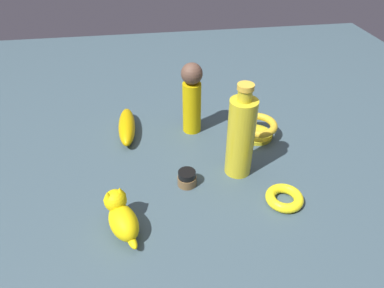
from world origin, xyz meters
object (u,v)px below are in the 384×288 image
Objects in this scene: cat_figurine at (121,216)px; banana at (127,126)px; bangle at (284,198)px; nail_polish_jar at (187,178)px; bowl at (257,127)px; bottle_tall at (241,136)px; person_figure_adult at (192,97)px.

banana is at bearing 178.51° from cat_figurine.
bangle is 0.23m from nail_polish_jar.
bangle is at bearing 47.04° from banana.
bowl is 0.18m from bottle_tall.
banana is at bearing -127.38° from bottle_tall.
bangle is 0.17m from bottle_tall.
person_figure_adult reaches higher than bangle.
cat_figurine reaches higher than bowl.
cat_figurine is (0.35, -0.01, 0.01)m from banana.
nail_polish_jar is at bearing 30.78° from banana.
person_figure_adult is at bearing 87.09° from banana.
bottle_tall is 5.26× the size of nail_polish_jar.
nail_polish_jar is at bearing -52.93° from bowl.
bottle_tall is (-0.12, -0.08, 0.09)m from bangle.
bowl reaches higher than nail_polish_jar.
bowl is 0.37m from banana.
banana is at bearing -149.46° from nail_polish_jar.
bangle is 0.36m from cat_figurine.
nail_polish_jar reaches higher than bangle.
banana is (-0.21, -0.27, -0.08)m from bottle_tall.
bowl is 0.93× the size of cat_figurine.
bowl is 0.46m from cat_figurine.
bottle_tall is at bearing 23.42° from person_figure_adult.
bottle_tall is 1.31× the size of banana.
cat_figurine is at bearing -1.25° from banana.
bangle is 1.87× the size of nail_polish_jar.
cat_figurine is at bearing -52.80° from nail_polish_jar.
banana is (-0.24, -0.14, 0.00)m from nail_polish_jar.
bangle is at bearing 93.78° from cat_figurine.
bottle_tall reaches higher than person_figure_adult.
nail_polish_jar is at bearing 127.20° from cat_figurine.
bottle_tall is at bearing 102.85° from nail_polish_jar.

